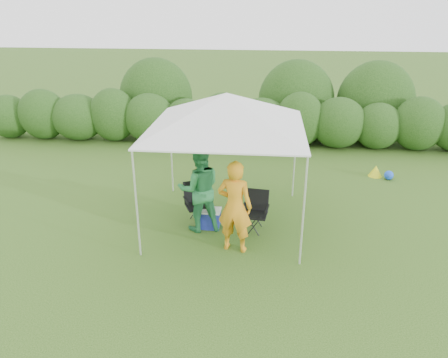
# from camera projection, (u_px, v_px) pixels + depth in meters

# --- Properties ---
(ground) EXTENTS (70.00, 70.00, 0.00)m
(ground) POSITION_uv_depth(u_px,v_px,m) (224.00, 233.00, 9.11)
(ground) COLOR #3E641F
(hedge) EXTENTS (17.70, 1.53, 1.80)m
(hedge) POSITION_uv_depth(u_px,v_px,m) (245.00, 120.00, 14.29)
(hedge) COLOR #284D18
(hedge) RESTS_ON ground
(canopy) EXTENTS (3.10, 3.10, 2.83)m
(canopy) POSITION_uv_depth(u_px,v_px,m) (227.00, 111.00, 8.62)
(canopy) COLOR silver
(canopy) RESTS_ON ground
(chair_right) EXTENTS (0.58, 0.54, 0.86)m
(chair_right) POSITION_uv_depth(u_px,v_px,m) (256.00, 208.00, 9.09)
(chair_right) COLOR black
(chair_right) RESTS_ON ground
(chair_left) EXTENTS (0.67, 0.65, 0.89)m
(chair_left) POSITION_uv_depth(u_px,v_px,m) (197.00, 200.00, 9.43)
(chair_left) COLOR black
(chair_left) RESTS_ON ground
(man) EXTENTS (0.74, 0.55, 1.83)m
(man) POSITION_uv_depth(u_px,v_px,m) (235.00, 207.00, 8.17)
(man) COLOR orange
(man) RESTS_ON ground
(woman) EXTENTS (1.05, 0.91, 1.84)m
(woman) POSITION_uv_depth(u_px,v_px,m) (200.00, 189.00, 8.93)
(woman) COLOR #287B43
(woman) RESTS_ON ground
(cooler) EXTENTS (0.50, 0.37, 0.41)m
(cooler) POSITION_uv_depth(u_px,v_px,m) (209.00, 218.00, 9.27)
(cooler) COLOR navy
(cooler) RESTS_ON ground
(bottle) EXTENTS (0.06, 0.06, 0.23)m
(bottle) POSITION_uv_depth(u_px,v_px,m) (212.00, 206.00, 9.11)
(bottle) COLOR #592D0C
(bottle) RESTS_ON cooler
(lawn_toy) EXTENTS (0.62, 0.51, 0.31)m
(lawn_toy) POSITION_uv_depth(u_px,v_px,m) (379.00, 172.00, 11.89)
(lawn_toy) COLOR yellow
(lawn_toy) RESTS_ON ground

